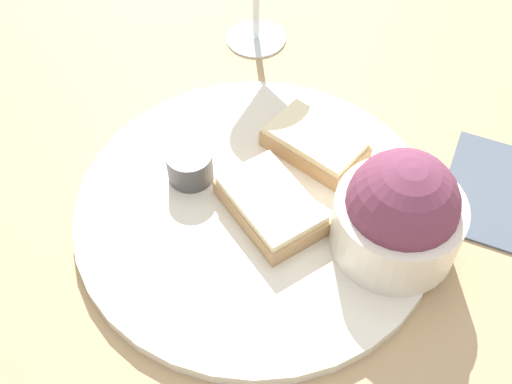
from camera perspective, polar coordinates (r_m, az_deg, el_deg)
name	(u,v)px	position (r m, az deg, el deg)	size (l,w,h in m)	color
ground_plane	(256,214)	(0.62, 0.00, -1.94)	(4.00, 4.00, 0.00)	tan
dinner_plate	(256,209)	(0.61, 0.00, -1.56)	(0.35, 0.35, 0.01)	silver
salad_bowl	(399,214)	(0.56, 12.63, -1.89)	(0.11, 0.11, 0.11)	silver
sauce_ramekin	(190,164)	(0.62, -5.91, 2.48)	(0.04, 0.04, 0.03)	#4C4C4C
cheese_toast_near	(271,205)	(0.59, 1.30, -1.18)	(0.12, 0.10, 0.03)	tan
cheese_toast_far	(315,143)	(0.65, 5.28, 4.34)	(0.10, 0.07, 0.03)	tan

